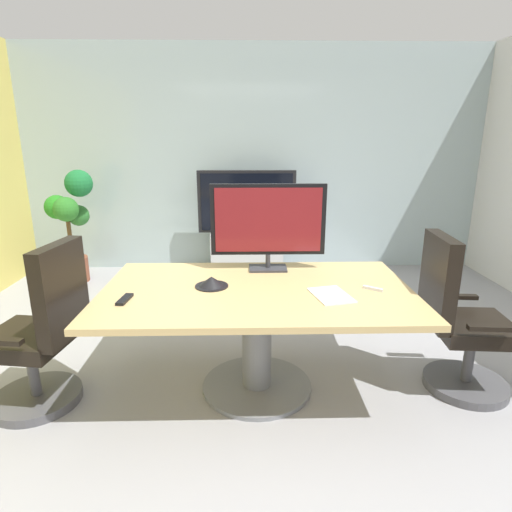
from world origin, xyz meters
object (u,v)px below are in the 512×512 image
at_px(office_chair_right, 459,328).
at_px(conference_phone, 212,282).
at_px(tv_monitor, 268,222).
at_px(conference_table, 257,314).
at_px(wall_display_unit, 247,240).
at_px(remote_control, 125,299).
at_px(office_chair_left, 42,340).
at_px(potted_plant, 70,220).

distance_m(office_chair_right, conference_phone, 1.70).
bearing_deg(tv_monitor, conference_table, -102.47).
bearing_deg(office_chair_right, wall_display_unit, 33.71).
height_order(office_chair_right, remote_control, office_chair_right).
bearing_deg(remote_control, conference_table, 19.83).
distance_m(office_chair_left, office_chair_right, 2.73).
distance_m(tv_monitor, remote_control, 1.15).
relative_size(wall_display_unit, conference_phone, 5.95).
xyz_separation_m(office_chair_right, remote_control, (-2.17, -0.17, 0.29)).
height_order(conference_table, conference_phone, conference_phone).
xyz_separation_m(office_chair_left, office_chair_right, (2.73, 0.12, 0.00)).
distance_m(conference_table, office_chair_left, 1.38).
distance_m(conference_table, conference_phone, 0.37).
distance_m(office_chair_left, wall_display_unit, 3.01).
bearing_deg(office_chair_right, remote_control, 99.37).
bearing_deg(conference_table, conference_phone, 172.03).
distance_m(office_chair_left, conference_phone, 1.13).
distance_m(office_chair_left, tv_monitor, 1.69).
height_order(tv_monitor, potted_plant, tv_monitor).
bearing_deg(potted_plant, office_chair_left, -72.60).
relative_size(conference_table, office_chair_left, 1.86).
bearing_deg(office_chair_left, potted_plant, -154.65).
distance_m(potted_plant, conference_phone, 2.89).
xyz_separation_m(conference_table, office_chair_right, (1.37, -0.03, -0.10)).
bearing_deg(tv_monitor, remote_control, -145.61).
distance_m(tv_monitor, conference_phone, 0.64).
distance_m(office_chair_left, remote_control, 0.63).
relative_size(office_chair_right, remote_control, 6.41).
height_order(office_chair_left, office_chair_right, same).
bearing_deg(remote_control, office_chair_right, 10.60).
height_order(conference_table, tv_monitor, tv_monitor).
distance_m(tv_monitor, wall_display_unit, 2.25).
bearing_deg(tv_monitor, potted_plant, 140.05).
bearing_deg(office_chair_left, remote_control, 92.96).
bearing_deg(office_chair_left, conference_table, 104.12).
height_order(conference_table, remote_control, remote_control).
relative_size(potted_plant, conference_phone, 6.10).
relative_size(office_chair_left, remote_control, 6.41).
height_order(office_chair_left, remote_control, office_chair_left).
bearing_deg(remote_control, tv_monitor, 40.55).
height_order(office_chair_left, tv_monitor, tv_monitor).
height_order(office_chair_left, wall_display_unit, wall_display_unit).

